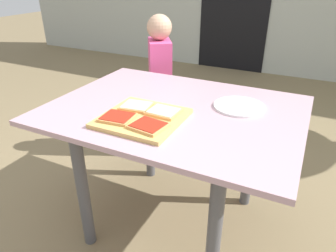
{
  "coord_description": "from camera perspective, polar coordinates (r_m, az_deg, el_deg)",
  "views": [
    {
      "loc": [
        0.54,
        -1.16,
        1.25
      ],
      "look_at": [
        -0.03,
        0.0,
        0.58
      ],
      "focal_mm": 32.74,
      "sensor_mm": 36.0,
      "label": 1
    }
  ],
  "objects": [
    {
      "name": "ground_plane",
      "position": [
        1.79,
        1.01,
        -17.02
      ],
      "size": [
        16.0,
        16.0,
        0.0
      ],
      "primitive_type": "plane",
      "color": "olive"
    },
    {
      "name": "dining_table",
      "position": [
        1.45,
        1.19,
        -0.32
      ],
      "size": [
        1.13,
        0.85,
        0.68
      ],
      "color": "#B7929F",
      "rests_on": "ground"
    },
    {
      "name": "cutting_board",
      "position": [
        1.28,
        -4.8,
        1.5
      ],
      "size": [
        0.32,
        0.33,
        0.02
      ],
      "primitive_type": "cube",
      "color": "tan",
      "rests_on": "dining_table"
    },
    {
      "name": "pizza_slice_far_right",
      "position": [
        1.3,
        -0.69,
        2.67
      ],
      "size": [
        0.13,
        0.12,
        0.01
      ],
      "color": "#E39D5B",
      "rests_on": "cutting_board"
    },
    {
      "name": "pizza_slice_near_left",
      "position": [
        1.27,
        -9.39,
        1.62
      ],
      "size": [
        0.14,
        0.13,
        0.01
      ],
      "color": "#E39D5B",
      "rests_on": "cutting_board"
    },
    {
      "name": "pizza_slice_near_right",
      "position": [
        1.18,
        -3.68,
        0.07
      ],
      "size": [
        0.14,
        0.13,
        0.01
      ],
      "color": "#E39D5B",
      "rests_on": "cutting_board"
    },
    {
      "name": "pizza_slice_far_left",
      "position": [
        1.36,
        -5.88,
        3.72
      ],
      "size": [
        0.14,
        0.13,
        0.01
      ],
      "color": "#E39D5B",
      "rests_on": "cutting_board"
    },
    {
      "name": "plate_white_right",
      "position": [
        1.44,
        13.13,
        3.59
      ],
      "size": [
        0.23,
        0.23,
        0.01
      ],
      "primitive_type": "cylinder",
      "color": "white",
      "rests_on": "dining_table"
    },
    {
      "name": "child_left",
      "position": [
        2.14,
        -1.5,
        8.7
      ],
      "size": [
        0.25,
        0.28,
        1.0
      ],
      "color": "#1E3F45",
      "rests_on": "ground"
    }
  ]
}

